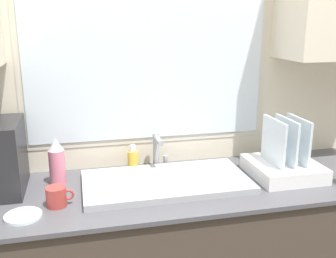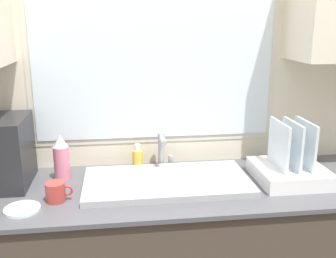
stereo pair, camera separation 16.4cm
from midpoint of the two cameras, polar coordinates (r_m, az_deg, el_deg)
wall_back at (r=1.99m, az=-5.19°, el=7.46°), size 6.00×0.38×2.60m
sink_basin at (r=1.84m, az=-2.86°, el=-7.68°), size 0.76×0.40×0.03m
faucet at (r=2.00m, az=-3.85°, el=-2.91°), size 0.08×0.14×0.18m
dish_rack at (r=1.98m, az=14.21°, el=-4.92°), size 0.32×0.33×0.29m
spray_bottle at (r=1.91m, az=-18.22°, el=-4.62°), size 0.07×0.07×0.22m
soap_bottle at (r=2.01m, az=-7.46°, el=-4.47°), size 0.05×0.05×0.13m
mug_near_sink at (r=1.71m, az=-18.56°, el=-9.35°), size 0.11×0.08×0.08m
small_plate at (r=1.69m, az=-22.99°, el=-11.60°), size 0.14×0.14×0.01m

